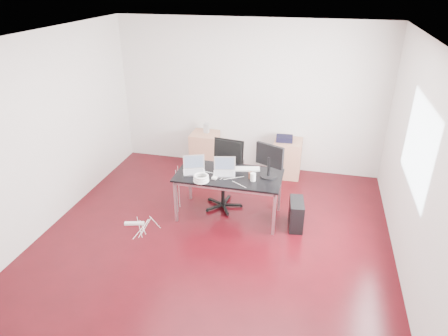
% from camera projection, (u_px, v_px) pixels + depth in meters
% --- Properties ---
extents(room_shell, '(5.00, 5.00, 5.00)m').
position_uv_depth(room_shell, '(217.00, 148.00, 5.24)').
color(room_shell, '#34050B').
rests_on(room_shell, ground).
extents(desk, '(1.60, 0.80, 0.73)m').
position_uv_depth(desk, '(229.00, 178.00, 6.07)').
color(desk, black).
rests_on(desk, ground).
extents(office_chair, '(0.54, 0.56, 1.08)m').
position_uv_depth(office_chair, '(225.00, 172.00, 6.40)').
color(office_chair, black).
rests_on(office_chair, ground).
extents(filing_cabinet_left, '(0.50, 0.50, 0.70)m').
position_uv_depth(filing_cabinet_left, '(205.00, 150.00, 7.82)').
color(filing_cabinet_left, '#AE7357').
rests_on(filing_cabinet_left, ground).
extents(filing_cabinet_right, '(0.50, 0.50, 0.70)m').
position_uv_depth(filing_cabinet_right, '(287.00, 158.00, 7.48)').
color(filing_cabinet_right, '#AE7357').
rests_on(filing_cabinet_right, ground).
extents(pc_tower, '(0.26, 0.47, 0.44)m').
position_uv_depth(pc_tower, '(296.00, 214.00, 5.99)').
color(pc_tower, black).
rests_on(pc_tower, ground).
extents(wastebasket, '(0.27, 0.27, 0.28)m').
position_uv_depth(wastebasket, '(238.00, 167.00, 7.62)').
color(wastebasket, black).
rests_on(wastebasket, ground).
extents(power_strip, '(0.31, 0.14, 0.04)m').
position_uv_depth(power_strip, '(134.00, 223.00, 6.13)').
color(power_strip, white).
rests_on(power_strip, ground).
extents(laptop_left, '(0.40, 0.36, 0.23)m').
position_uv_depth(laptop_left, '(194.00, 168.00, 6.11)').
color(laptop_left, silver).
rests_on(laptop_left, desk).
extents(laptop_right, '(0.38, 0.32, 0.23)m').
position_uv_depth(laptop_right, '(224.00, 170.00, 6.06)').
color(laptop_right, silver).
rests_on(laptop_right, desk).
extents(monitor, '(0.43, 0.26, 0.51)m').
position_uv_depth(monitor, '(270.00, 159.00, 5.87)').
color(monitor, black).
rests_on(monitor, desk).
extents(keyboard, '(0.46, 0.23, 0.02)m').
position_uv_depth(keyboard, '(246.00, 169.00, 6.19)').
color(keyboard, white).
rests_on(keyboard, desk).
extents(cup_white, '(0.10, 0.10, 0.12)m').
position_uv_depth(cup_white, '(253.00, 177.00, 5.84)').
color(cup_white, white).
rests_on(cup_white, desk).
extents(cup_brown, '(0.08, 0.08, 0.10)m').
position_uv_depth(cup_brown, '(251.00, 175.00, 5.90)').
color(cup_brown, brown).
rests_on(cup_brown, desk).
extents(cable_coil, '(0.24, 0.24, 0.11)m').
position_uv_depth(cable_coil, '(201.00, 178.00, 5.82)').
color(cable_coil, white).
rests_on(cable_coil, desk).
extents(power_adapter, '(0.08, 0.08, 0.03)m').
position_uv_depth(power_adapter, '(214.00, 178.00, 5.91)').
color(power_adapter, white).
rests_on(power_adapter, desk).
extents(speaker, '(0.10, 0.09, 0.18)m').
position_uv_depth(speaker, '(206.00, 128.00, 7.66)').
color(speaker, '#9E9E9E').
rests_on(speaker, filing_cabinet_left).
extents(navy_garment, '(0.32, 0.26, 0.09)m').
position_uv_depth(navy_garment, '(284.00, 139.00, 7.30)').
color(navy_garment, black).
rests_on(navy_garment, filing_cabinet_right).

